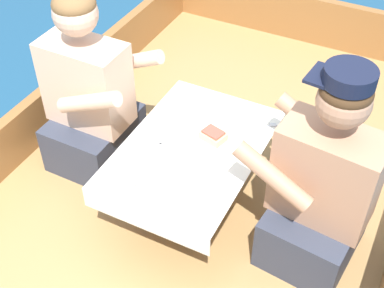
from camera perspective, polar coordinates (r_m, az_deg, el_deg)
name	(u,v)px	position (r m, az deg, el deg)	size (l,w,h in m)	color
ground_plane	(186,255)	(2.85, -0.69, -11.80)	(60.00, 60.00, 0.00)	navy
boat_deck	(185,235)	(2.71, -0.72, -9.64)	(1.96, 3.61, 0.35)	#A87F4C
gunwale_port	(23,131)	(2.92, -17.60, 1.30)	(0.06, 3.61, 0.28)	#936033
bow_coaming	(305,18)	(3.80, 11.94, 13.00)	(1.84, 0.06, 0.32)	#936033
cockpit_table	(192,153)	(2.39, 0.00, -1.01)	(0.58, 0.85, 0.36)	#B2B2B7
person_port	(90,100)	(2.65, -10.82, 4.66)	(0.53, 0.44, 0.94)	#333847
person_starboard	(322,189)	(2.22, 13.65, -4.74)	(0.55, 0.49, 0.96)	#333847
plate_sandwich	(213,140)	(2.40, 2.26, 0.42)	(0.18, 0.18, 0.01)	white
plate_bread	(204,109)	(2.57, 1.31, 3.80)	(0.16, 0.16, 0.01)	white
sandwich	(213,135)	(2.38, 2.28, 0.92)	(0.13, 0.10, 0.05)	#E0BC7F
bowl_port_near	(176,183)	(2.18, -1.71, -4.16)	(0.12, 0.12, 0.04)	white
bowl_starboard_near	(163,129)	(2.43, -3.10, 1.58)	(0.15, 0.15, 0.04)	white
coffee_cup_port	(126,182)	(2.18, -7.02, -4.04)	(0.09, 0.06, 0.07)	white
coffee_cup_starboard	(241,111)	(2.53, 5.21, 3.48)	(0.09, 0.06, 0.05)	white
utensil_fork_starboard	(155,148)	(2.37, -3.98, -0.45)	(0.05, 0.17, 0.00)	silver
utensil_knife_port	(249,126)	(2.49, 6.13, 1.87)	(0.07, 0.16, 0.00)	silver
utensil_spoon_starboard	(182,94)	(2.66, -1.09, 5.32)	(0.04, 0.17, 0.01)	silver
utensil_spoon_center	(265,127)	(2.49, 7.83, 1.76)	(0.11, 0.14, 0.01)	silver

